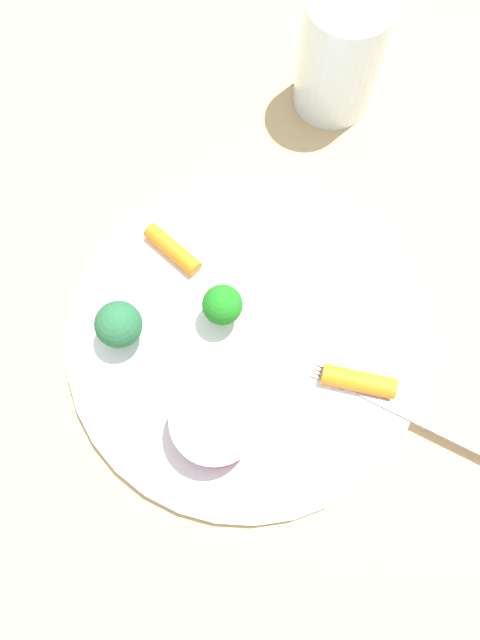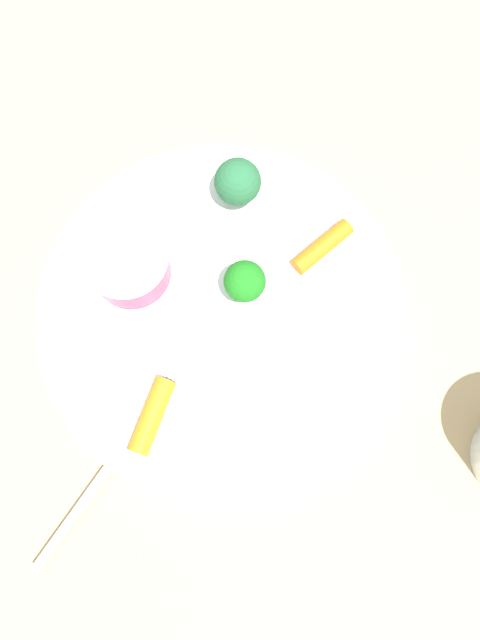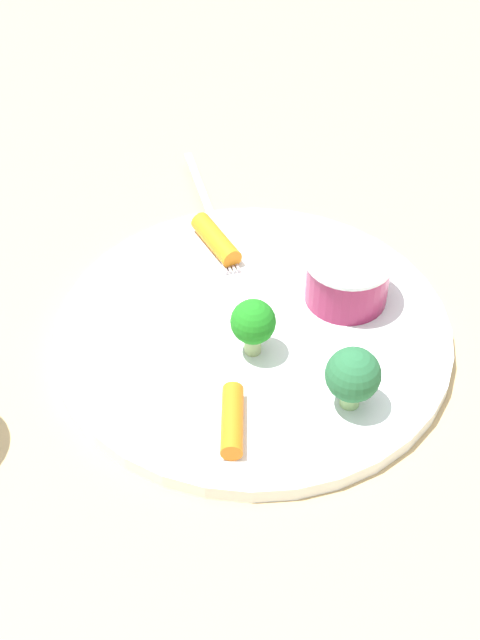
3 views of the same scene
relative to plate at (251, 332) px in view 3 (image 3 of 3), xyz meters
name	(u,v)px [view 3 (image 3 of 3)]	position (x,y,z in m)	size (l,w,h in m)	color
ground_plane	(250,338)	(0.00, 0.00, -0.01)	(2.40, 2.40, 0.00)	tan
plate	(251,332)	(0.00, 0.00, 0.00)	(0.30, 0.30, 0.01)	white
sauce_cup	(345,279)	(0.07, 0.03, 0.03)	(0.07, 0.07, 0.04)	#90224A
broccoli_floret_0	(250,323)	(0.00, -0.03, 0.03)	(0.03, 0.03, 0.05)	#99AF70
broccoli_floret_1	(350,376)	(0.07, -0.07, 0.03)	(0.04, 0.04, 0.05)	#8EBB71
carrot_stick_0	(214,240)	(-0.03, 0.09, 0.01)	(0.02, 0.02, 0.06)	orange
carrot_stick_1	(229,420)	(-0.01, -0.10, 0.01)	(0.01, 0.01, 0.06)	orange
fork	(207,211)	(-0.04, 0.14, 0.01)	(0.06, 0.17, 0.00)	#B8ADB1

